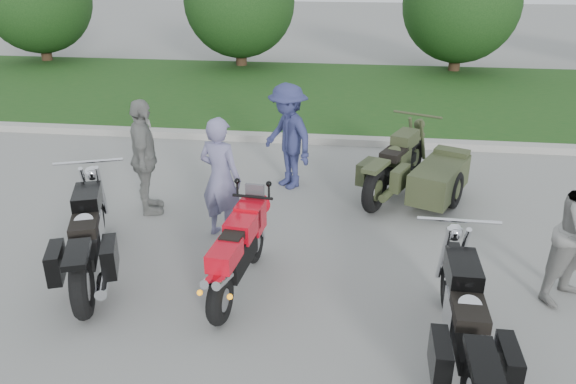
# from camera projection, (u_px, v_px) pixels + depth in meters

# --- Properties ---
(ground) EXTENTS (80.00, 80.00, 0.00)m
(ground) POSITION_uv_depth(u_px,v_px,m) (258.00, 308.00, 6.42)
(ground) COLOR gray
(ground) RESTS_ON ground
(curb) EXTENTS (60.00, 0.30, 0.15)m
(curb) POSITION_uv_depth(u_px,v_px,m) (308.00, 139.00, 11.85)
(curb) COLOR #A7A49D
(curb) RESTS_ON ground
(grass_strip) EXTENTS (60.00, 8.00, 0.14)m
(grass_strip) POSITION_uv_depth(u_px,v_px,m) (323.00, 93.00, 15.62)
(grass_strip) COLOR #2E4F1B
(grass_strip) RESTS_ON ground
(tree_mid_left) EXTENTS (3.60, 3.60, 4.00)m
(tree_mid_left) POSITION_uv_depth(u_px,v_px,m) (240.00, 1.00, 18.17)
(tree_mid_left) COLOR #3F2B1C
(tree_mid_left) RESTS_ON ground
(tree_mid_right) EXTENTS (3.60, 3.60, 4.00)m
(tree_mid_right) POSITION_uv_depth(u_px,v_px,m) (461.00, 4.00, 17.34)
(tree_mid_right) COLOR #3F2B1C
(tree_mid_right) RESTS_ON ground
(sportbike_red) EXTENTS (0.44, 1.91, 0.91)m
(sportbike_red) POSITION_uv_depth(u_px,v_px,m) (237.00, 252.00, 6.53)
(sportbike_red) COLOR black
(sportbike_red) RESTS_ON ground
(cruiser_left) EXTENTS (1.09, 2.48, 0.99)m
(cruiser_left) POSITION_uv_depth(u_px,v_px,m) (89.00, 241.00, 6.83)
(cruiser_left) COLOR black
(cruiser_left) RESTS_ON ground
(cruiser_right) EXTENTS (0.42, 2.51, 0.97)m
(cruiser_right) POSITION_uv_depth(u_px,v_px,m) (466.00, 328.00, 5.29)
(cruiser_right) COLOR black
(cruiser_right) RESTS_ON ground
(cruiser_sidecar) EXTENTS (1.80, 2.36, 0.96)m
(cruiser_sidecar) POSITION_uv_depth(u_px,v_px,m) (420.00, 174.00, 8.99)
(cruiser_sidecar) COLOR black
(cruiser_sidecar) RESTS_ON ground
(person_stripe) EXTENTS (0.74, 0.61, 1.74)m
(person_stripe) POSITION_uv_depth(u_px,v_px,m) (221.00, 178.00, 7.71)
(person_stripe) COLOR slate
(person_stripe) RESTS_ON ground
(person_denim) EXTENTS (1.27, 1.30, 1.79)m
(person_denim) POSITION_uv_depth(u_px,v_px,m) (288.00, 137.00, 9.36)
(person_denim) COLOR navy
(person_denim) RESTS_ON ground
(person_back) EXTENTS (0.75, 1.13, 1.78)m
(person_back) POSITION_uv_depth(u_px,v_px,m) (144.00, 158.00, 8.40)
(person_back) COLOR gray
(person_back) RESTS_ON ground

